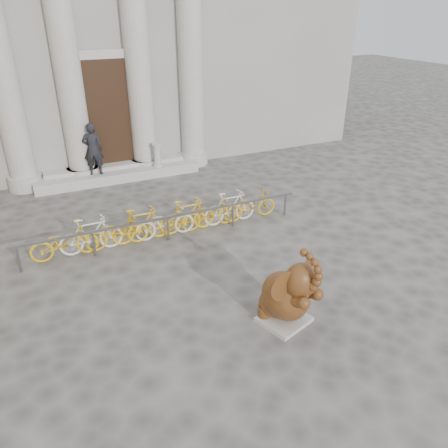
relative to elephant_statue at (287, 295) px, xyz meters
name	(u,v)px	position (x,y,z in m)	size (l,w,h in m)	color
ground	(225,328)	(-1.22, 0.36, -0.68)	(80.00, 80.00, 0.00)	#474442
classical_building	(73,1)	(-1.22, 15.29, 5.30)	(22.00, 10.70, 12.00)	gray
entrance_steps	(118,174)	(-1.22, 9.76, -0.50)	(6.00, 1.20, 0.36)	#A8A59E
elephant_statue	(287,295)	(0.00, 0.00, 0.00)	(1.24, 1.48, 1.87)	#A8A59E
bike_rack	(165,220)	(-1.06, 4.62, -0.18)	(8.00, 0.53, 1.00)	slate
pedestrian	(93,149)	(-2.04, 9.59, 0.62)	(0.68, 0.45, 1.87)	black
balustrade_post	(157,156)	(0.24, 9.46, 0.09)	(0.37, 0.37, 0.90)	#A8A59E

